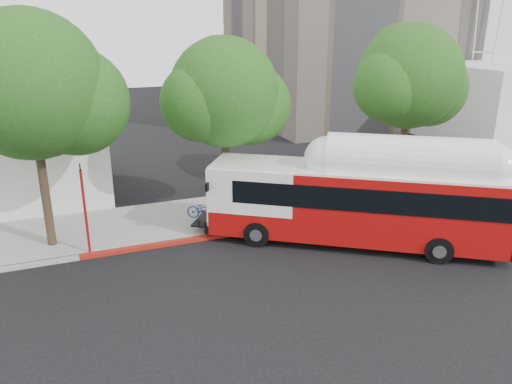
% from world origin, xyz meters
% --- Properties ---
extents(ground, '(120.00, 120.00, 0.00)m').
position_xyz_m(ground, '(0.00, 0.00, 0.00)').
color(ground, black).
rests_on(ground, ground).
extents(sidewalk, '(60.00, 5.00, 0.15)m').
position_xyz_m(sidewalk, '(0.00, 6.50, 0.07)').
color(sidewalk, gray).
rests_on(sidewalk, ground).
extents(curb_strip, '(60.00, 0.30, 0.15)m').
position_xyz_m(curb_strip, '(0.00, 3.90, 0.07)').
color(curb_strip, gray).
rests_on(curb_strip, ground).
extents(red_curb_segment, '(10.00, 0.32, 0.16)m').
position_xyz_m(red_curb_segment, '(-3.00, 3.90, 0.08)').
color(red_curb_segment, maroon).
rests_on(red_curb_segment, ground).
extents(street_tree_left, '(6.67, 5.80, 9.74)m').
position_xyz_m(street_tree_left, '(-8.53, 5.56, 6.60)').
color(street_tree_left, '#2D2116').
rests_on(street_tree_left, ground).
extents(street_tree_mid, '(5.75, 5.00, 8.62)m').
position_xyz_m(street_tree_mid, '(-0.59, 6.06, 5.91)').
color(street_tree_mid, '#2D2116').
rests_on(street_tree_mid, ground).
extents(street_tree_right, '(6.21, 5.40, 9.18)m').
position_xyz_m(street_tree_right, '(9.44, 5.86, 6.26)').
color(street_tree_right, '#2D2116').
rests_on(street_tree_right, ground).
extents(transit_bus, '(12.17, 9.17, 3.89)m').
position_xyz_m(transit_bus, '(3.23, 1.20, 1.82)').
color(transit_bus, '#9E0B0B').
rests_on(transit_bus, ground).
extents(signal_pole, '(0.11, 0.37, 3.89)m').
position_xyz_m(signal_pole, '(-7.56, 4.11, 2.00)').
color(signal_pole, '#A91212').
rests_on(signal_pole, ground).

